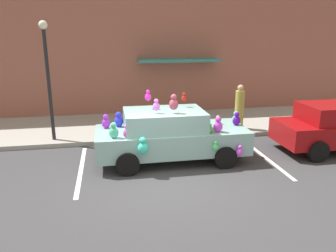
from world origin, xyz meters
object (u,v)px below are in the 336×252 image
(street_lamp_post, at_px, (47,69))
(pedestrian_near_shopfront, at_px, (239,108))
(plush_covered_car, at_px, (170,135))
(teddy_bear_on_sidewalk, at_px, (190,122))

(street_lamp_post, bearing_deg, pedestrian_near_shopfront, 1.09)
(pedestrian_near_shopfront, bearing_deg, plush_covered_car, -142.98)
(plush_covered_car, distance_m, teddy_bear_on_sidewalk, 2.94)
(plush_covered_car, bearing_deg, teddy_bear_on_sidewalk, 63.84)
(teddy_bear_on_sidewalk, relative_size, pedestrian_near_shopfront, 0.38)
(plush_covered_car, height_order, teddy_bear_on_sidewalk, plush_covered_car)
(street_lamp_post, bearing_deg, plush_covered_car, -31.48)
(plush_covered_car, relative_size, teddy_bear_on_sidewalk, 6.94)
(pedestrian_near_shopfront, bearing_deg, teddy_bear_on_sidewalk, 172.50)
(plush_covered_car, bearing_deg, street_lamp_post, 148.52)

